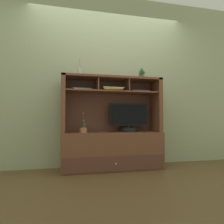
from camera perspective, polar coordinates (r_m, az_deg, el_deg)
The scene contains 10 objects.
floor_plane at distance 3.19m, azimuth 0.00°, elevation -15.61°, with size 6.00×6.00×0.02m, color brown.
back_wall at distance 3.42m, azimuth -0.98°, elevation 9.11°, with size 6.00×0.02×2.80m, color #9FAB85.
media_console at distance 3.13m, azimuth -0.03°, elevation -7.87°, with size 1.49×0.48×1.37m.
tv_monitor at distance 3.19m, azimuth 4.63°, elevation -2.38°, with size 0.60×0.26×0.43m.
potted_orchid at distance 3.00m, azimuth -7.93°, elevation -4.86°, with size 0.12×0.12×0.29m.
magazine_stack_left at distance 3.28m, azimuth 7.57°, elevation 5.58°, with size 0.30×0.20×0.03m.
magazine_stack_centre at distance 3.09m, azimuth 0.25°, elevation 6.28°, with size 0.32×0.28×0.05m.
magazine_stack_right at distance 3.04m, azimuth -8.53°, elevation 6.18°, with size 0.29×0.25×0.03m.
diffuser_bottle at distance 3.14m, azimuth -8.94°, elevation 10.77°, with size 0.06×0.06×0.28m.
potted_succulent at distance 3.35m, azimuth 8.13°, elevation 10.27°, with size 0.11×0.12×0.17m.
Camera 1 is at (-0.70, -3.02, 0.74)m, focal length 33.14 mm.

